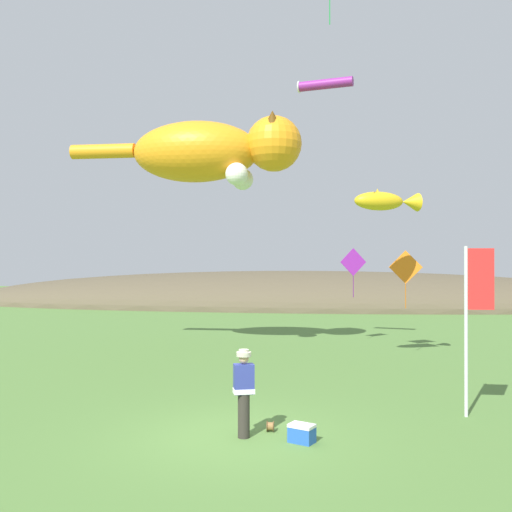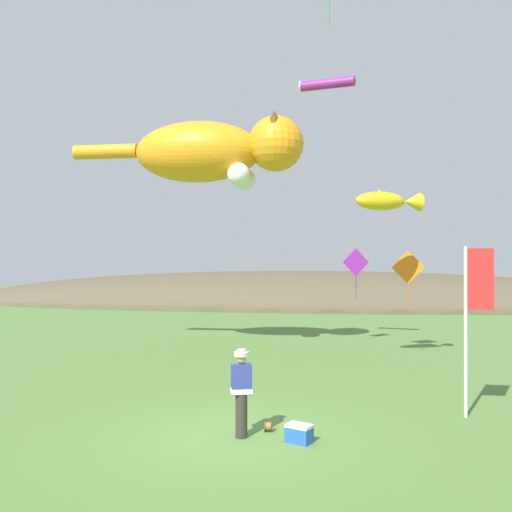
% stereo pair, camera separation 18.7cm
% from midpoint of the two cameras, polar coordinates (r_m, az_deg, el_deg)
% --- Properties ---
extents(ground_plane, '(120.00, 120.00, 0.00)m').
position_cam_midpoint_polar(ground_plane, '(12.08, -2.79, -17.63)').
color(ground_plane, '#517A38').
extents(distant_hill_ridge, '(56.37, 14.20, 5.36)m').
position_cam_midpoint_polar(distant_hill_ridge, '(44.51, 7.24, -4.94)').
color(distant_hill_ridge, brown).
rests_on(distant_hill_ridge, ground).
extents(festival_attendant, '(0.48, 0.37, 1.77)m').
position_cam_midpoint_polar(festival_attendant, '(11.79, -1.70, -13.26)').
color(festival_attendant, '#332D28').
rests_on(festival_attendant, ground).
extents(kite_spool, '(0.15, 0.22, 0.22)m').
position_cam_midpoint_polar(kite_spool, '(12.39, 0.99, -16.66)').
color(kite_spool, olive).
rests_on(kite_spool, ground).
extents(picnic_cooler, '(0.58, 0.51, 0.36)m').
position_cam_midpoint_polar(picnic_cooler, '(11.71, 4.12, -17.26)').
color(picnic_cooler, blue).
rests_on(picnic_cooler, ground).
extents(festival_banner_pole, '(0.66, 0.08, 3.89)m').
position_cam_midpoint_polar(festival_banner_pole, '(13.91, 20.55, -4.61)').
color(festival_banner_pole, silver).
rests_on(festival_banner_pole, ground).
extents(kite_giant_cat, '(9.07, 2.64, 2.75)m').
position_cam_midpoint_polar(kite_giant_cat, '(22.21, -4.62, 10.35)').
color(kite_giant_cat, orange).
extents(kite_fish_windsock, '(2.40, 1.50, 0.72)m').
position_cam_midpoint_polar(kite_fish_windsock, '(19.43, 12.59, 5.38)').
color(kite_fish_windsock, gold).
extents(kite_tube_streamer, '(2.07, 0.87, 0.44)m').
position_cam_midpoint_polar(kite_tube_streamer, '(21.87, 6.60, 16.70)').
color(kite_tube_streamer, '#8C268C').
extents(kite_diamond_orange, '(1.16, 0.41, 2.12)m').
position_cam_midpoint_polar(kite_diamond_orange, '(21.55, 14.49, -1.13)').
color(kite_diamond_orange, orange).
extents(kite_diamond_violet, '(1.10, 0.46, 2.08)m').
position_cam_midpoint_polar(kite_diamond_violet, '(24.31, 9.49, -0.65)').
color(kite_diamond_violet, purple).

